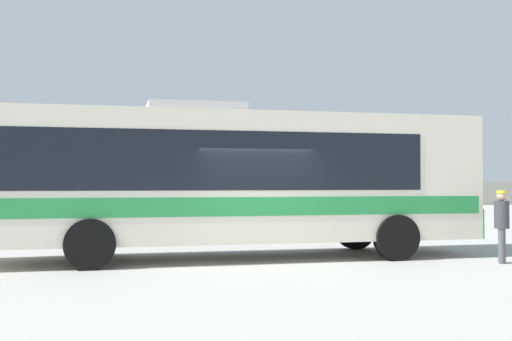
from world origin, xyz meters
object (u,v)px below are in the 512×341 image
at_px(attendant_by_bus_door, 502,222).
at_px(parked_car_third_white, 99,201).
at_px(parked_car_rightmost_red, 215,199).
at_px(coach_bus_cream_green, 227,176).
at_px(roadside_tree_midleft, 73,139).

relative_size(attendant_by_bus_door, parked_car_third_white, 0.35).
distance_m(parked_car_third_white, parked_car_rightmost_red, 6.87).
height_order(coach_bus_cream_green, parked_car_third_white, coach_bus_cream_green).
xyz_separation_m(coach_bus_cream_green, parked_car_third_white, (-0.55, 21.31, -1.16)).
xyz_separation_m(parked_car_third_white, parked_car_rightmost_red, (6.85, 0.48, 0.06)).
xyz_separation_m(attendant_by_bus_door, parked_car_third_white, (-5.93, 24.25, -0.15)).
distance_m(parked_car_rightmost_red, roadside_tree_midleft, 13.23).
bearing_deg(parked_car_rightmost_red, roadside_tree_midleft, 126.27).
height_order(attendant_by_bus_door, parked_car_third_white, attendant_by_bus_door).
bearing_deg(parked_car_rightmost_red, attendant_by_bus_door, -92.13).
distance_m(parked_car_third_white, roadside_tree_midleft, 11.41).
bearing_deg(coach_bus_cream_green, roadside_tree_midleft, 92.05).
bearing_deg(parked_car_third_white, coach_bus_cream_green, -88.53).
distance_m(coach_bus_cream_green, parked_car_rightmost_red, 22.71).
relative_size(coach_bus_cream_green, parked_car_third_white, 2.59).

